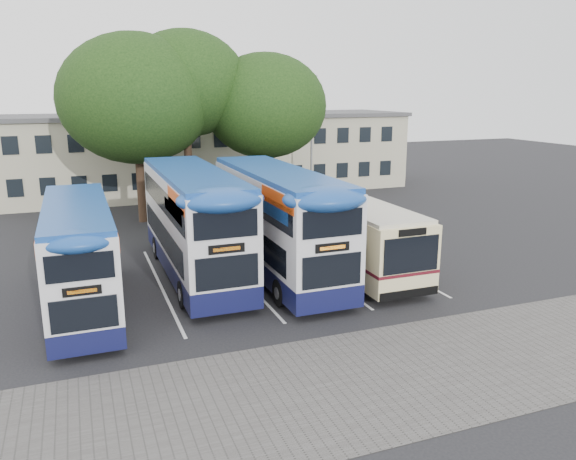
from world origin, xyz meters
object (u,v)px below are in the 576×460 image
(tree_left, at_px, (135,99))
(tree_right, at_px, (265,106))
(bus_dd_right, at_px, (277,218))
(tree_mid, at_px, (185,84))
(bus_single, at_px, (346,228))
(lamp_post, at_px, (312,132))
(bus_dd_mid, at_px, (193,218))
(bus_dd_left, at_px, (79,252))

(tree_left, distance_m, tree_right, 8.07)
(bus_dd_right, bearing_deg, tree_mid, 95.42)
(tree_mid, xyz_separation_m, bus_single, (4.63, -13.23, -6.55))
(tree_left, distance_m, bus_dd_right, 14.28)
(tree_left, xyz_separation_m, bus_single, (7.74, -12.66, -5.67))
(tree_mid, relative_size, bus_single, 1.09)
(lamp_post, relative_size, tree_left, 0.80)
(bus_dd_mid, bearing_deg, bus_single, -9.26)
(lamp_post, bearing_deg, bus_dd_left, -134.94)
(tree_left, height_order, bus_dd_mid, tree_left)
(tree_right, bearing_deg, bus_dd_mid, -122.34)
(tree_right, distance_m, bus_dd_mid, 14.07)
(tree_mid, height_order, bus_dd_right, tree_mid)
(tree_left, relative_size, bus_single, 1.06)
(tree_mid, height_order, bus_single, tree_mid)
(lamp_post, height_order, tree_mid, tree_mid)
(bus_dd_mid, bearing_deg, tree_left, 94.50)
(tree_mid, relative_size, tree_right, 1.13)
(tree_mid, xyz_separation_m, tree_right, (4.95, -0.83, -1.35))
(tree_right, xyz_separation_m, bus_dd_right, (-3.69, -12.42, -4.43))
(bus_dd_right, relative_size, bus_single, 1.05)
(tree_mid, xyz_separation_m, bus_dd_right, (1.26, -13.25, -5.78))
(lamp_post, distance_m, bus_single, 16.18)
(tree_mid, height_order, bus_dd_left, tree_mid)
(tree_mid, distance_m, bus_single, 15.47)
(bus_single, bearing_deg, bus_dd_right, -179.64)
(lamp_post, height_order, tree_left, tree_left)
(tree_left, xyz_separation_m, bus_dd_mid, (0.91, -11.55, -4.90))
(tree_mid, height_order, tree_right, tree_mid)
(bus_dd_left, distance_m, bus_single, 11.62)
(tree_right, height_order, bus_dd_left, tree_right)
(lamp_post, xyz_separation_m, tree_right, (-4.43, -2.72, 1.91))
(tree_right, bearing_deg, tree_left, 178.12)
(lamp_post, bearing_deg, bus_dd_right, -118.21)
(tree_left, height_order, tree_right, tree_left)
(tree_mid, bearing_deg, bus_dd_right, -84.58)
(tree_left, bearing_deg, bus_dd_left, -105.37)
(tree_right, bearing_deg, bus_dd_right, -106.55)
(tree_right, distance_m, bus_dd_left, 18.68)
(tree_mid, distance_m, bus_dd_right, 14.51)
(tree_mid, bearing_deg, tree_right, -9.55)
(tree_left, distance_m, tree_mid, 3.28)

